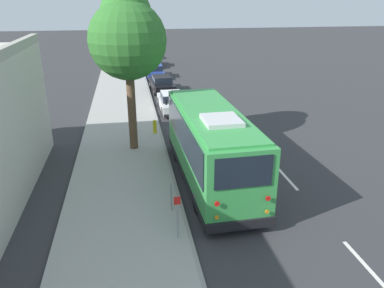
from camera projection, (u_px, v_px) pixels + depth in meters
ground_plane at (212, 169)px, 17.79m from camera, size 160.00×160.00×0.00m
sidewalk_slab at (121, 174)px, 17.09m from camera, size 80.00×4.42×0.15m
curb_strip at (171, 170)px, 17.45m from camera, size 80.00×0.14×0.15m
shuttle_bus at (211, 143)px, 15.94m from camera, size 8.68×2.88×3.40m
parked_sedan_white at (172, 102)px, 26.60m from camera, size 4.39×1.75×1.31m
parked_sedan_black at (162, 84)px, 31.95m from camera, size 4.50×1.94×1.33m
parked_sedan_blue at (155, 72)px, 37.38m from camera, size 4.22×1.71×1.28m
parked_sedan_navy at (153, 61)px, 43.33m from camera, size 4.45×1.95×1.32m
parked_sedan_tan at (147, 54)px, 48.37m from camera, size 4.24×1.85×1.28m
street_tree at (127, 35)px, 17.84m from camera, size 3.76×3.76×7.96m
sign_post_near at (177, 217)px, 12.18m from camera, size 0.06×0.22×1.55m
sign_post_far at (171, 197)px, 13.88m from camera, size 0.06×0.06×1.11m
fire_hydrant at (155, 126)px, 21.84m from camera, size 0.22×0.22×0.81m
lane_stripe_behind at (366, 265)px, 11.40m from camera, size 2.40×0.14×0.01m
lane_stripe_mid at (287, 178)px, 16.90m from camera, size 2.40×0.14×0.01m
lane_stripe_ahead at (246, 133)px, 22.39m from camera, size 2.40×0.14×0.01m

